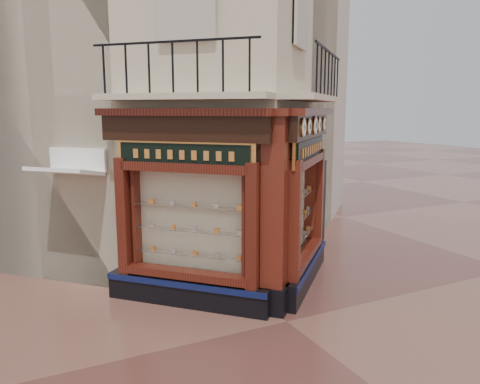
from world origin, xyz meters
TOP-DOWN VIEW (x-y plane):
  - ground at (0.00, 0.00)m, footprint 80.00×80.00m
  - main_building at (0.00, 6.16)m, footprint 11.31×11.31m
  - neighbour_left at (-2.47, 8.63)m, footprint 11.31×11.31m
  - neighbour_right at (2.47, 8.63)m, footprint 11.31×11.31m
  - shopfront_left at (-1.41, 1.57)m, footprint 2.86×2.86m
  - shopfront_right at (1.41, 1.57)m, footprint 2.86×2.86m
  - corner_pilaster at (0.00, 0.50)m, footprint 0.85×0.85m
  - balcony at (0.00, 1.49)m, footprint 5.94×2.97m
  - clock_a at (0.59, 0.49)m, footprint 0.29×0.29m
  - clock_b at (1.00, 0.89)m, footprint 0.27×0.27m
  - clock_c at (1.50, 1.40)m, footprint 0.32×0.32m
  - clock_d at (1.88, 1.77)m, footprint 0.28×0.28m
  - clock_e at (2.37, 2.27)m, footprint 0.27×0.27m
  - awning at (-3.47, 3.26)m, footprint 1.60×1.60m
  - signboard_left at (-1.46, 1.51)m, footprint 2.12×2.12m
  - signboard_right at (1.46, 1.51)m, footprint 2.23×2.23m

SIDE VIEW (x-z plane):
  - ground at x=0.00m, z-range 0.00..0.00m
  - awning at x=-3.47m, z-range -0.12..0.12m
  - corner_pilaster at x=0.00m, z-range -0.04..3.94m
  - shopfront_left at x=-1.41m, z-range -0.01..3.97m
  - shopfront_right at x=1.41m, z-range -0.01..3.97m
  - signboard_left at x=-1.46m, z-range 2.82..3.38m
  - signboard_right at x=1.46m, z-range 2.80..3.40m
  - clock_c at x=1.50m, z-range 3.42..3.82m
  - clock_b at x=1.00m, z-range 3.46..3.78m
  - clock_a at x=0.59m, z-range 3.44..3.80m
  - clock_e at x=2.37m, z-range 3.45..3.79m
  - clock_d at x=1.88m, z-range 3.45..3.79m
  - balcony at x=0.00m, z-range 3.70..4.73m
  - neighbour_left at x=-2.47m, z-range 0.00..11.00m
  - neighbour_right at x=2.47m, z-range 0.00..11.00m
  - main_building at x=0.00m, z-range 0.00..12.00m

